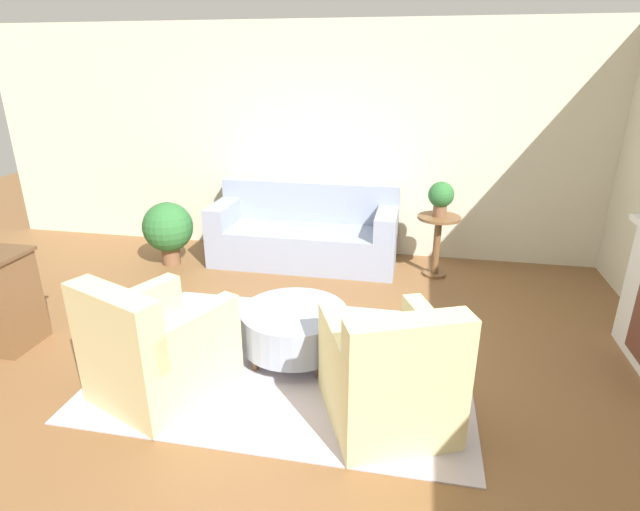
# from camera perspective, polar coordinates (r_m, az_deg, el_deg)

# --- Properties ---
(ground_plane) EXTENTS (16.00, 16.00, 0.00)m
(ground_plane) POSITION_cam_1_polar(r_m,az_deg,el_deg) (4.25, -3.50, -12.00)
(ground_plane) COLOR brown
(wall_back) EXTENTS (9.40, 0.12, 2.80)m
(wall_back) POSITION_cam_1_polar(r_m,az_deg,el_deg) (6.33, 2.60, 12.76)
(wall_back) COLOR beige
(wall_back) RESTS_ON ground_plane
(rug) EXTENTS (2.92, 2.15, 0.01)m
(rug) POSITION_cam_1_polar(r_m,az_deg,el_deg) (4.25, -3.50, -11.95)
(rug) COLOR #BCB2C1
(rug) RESTS_ON ground_plane
(couch) EXTENTS (2.24, 0.88, 0.94)m
(couch) POSITION_cam_1_polar(r_m,az_deg,el_deg) (6.16, -1.72, 2.39)
(couch) COLOR #8E99B2
(couch) RESTS_ON ground_plane
(armchair_left) EXTENTS (1.05, 1.11, 0.94)m
(armchair_left) POSITION_cam_1_polar(r_m,az_deg,el_deg) (3.89, -18.29, -10.31)
(armchair_left) COLOR beige
(armchair_left) RESTS_ON rug
(armchair_right) EXTENTS (1.05, 1.11, 0.94)m
(armchair_right) POSITION_cam_1_polar(r_m,az_deg,el_deg) (3.46, 8.00, -13.63)
(armchair_right) COLOR beige
(armchair_right) RESTS_ON rug
(ottoman_table) EXTENTS (0.88, 0.88, 0.43)m
(ottoman_table) POSITION_cam_1_polar(r_m,az_deg,el_deg) (4.17, -2.95, -8.12)
(ottoman_table) COLOR #8E99B2
(ottoman_table) RESTS_ON rug
(side_table) EXTENTS (0.48, 0.48, 0.72)m
(side_table) POSITION_cam_1_polar(r_m,az_deg,el_deg) (5.84, 13.27, 2.13)
(side_table) COLOR brown
(side_table) RESTS_ON ground_plane
(potted_plant_on_side_table) EXTENTS (0.29, 0.29, 0.39)m
(potted_plant_on_side_table) POSITION_cam_1_polar(r_m,az_deg,el_deg) (5.71, 13.66, 6.59)
(potted_plant_on_side_table) COLOR brown
(potted_plant_on_side_table) RESTS_ON side_table
(potted_plant_floor) EXTENTS (0.60, 0.60, 0.77)m
(potted_plant_floor) POSITION_cam_1_polar(r_m,az_deg,el_deg) (6.30, -16.98, 3.00)
(potted_plant_floor) COLOR brown
(potted_plant_floor) RESTS_ON ground_plane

